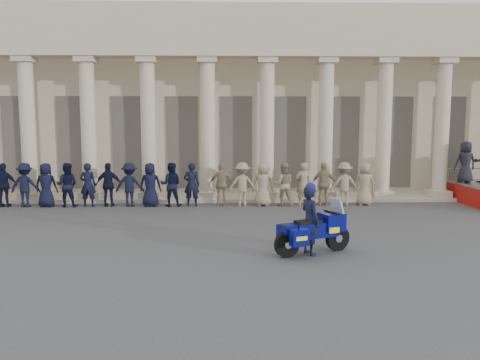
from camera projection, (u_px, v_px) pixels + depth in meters
name	position (u px, v px, depth m)	size (l,w,h in m)	color
ground	(244.00, 248.00, 12.97)	(90.00, 90.00, 0.00)	#3E3E40
building	(235.00, 105.00, 27.08)	(40.00, 12.50, 9.00)	#BDAB8E
officer_rank	(167.00, 185.00, 19.51)	(17.65, 0.69, 1.83)	black
motorcycle	(314.00, 230.00, 12.30)	(2.14, 1.34, 1.45)	black
rider	(310.00, 219.00, 12.21)	(0.66, 0.78, 1.91)	black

